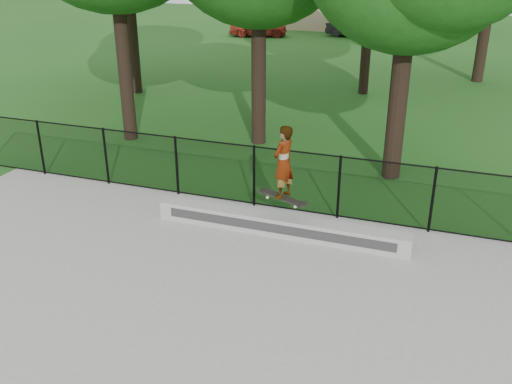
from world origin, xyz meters
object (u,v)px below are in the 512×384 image
grind_ledge (280,226)px  car_c (391,24)px  car_a (258,26)px  skater_airborne (283,164)px  car_b (355,28)px

grind_ledge → car_c: 31.30m
car_a → car_c: 9.30m
car_c → skater_airborne: 31.39m
grind_ledge → skater_airborne: size_ratio=3.22×
car_b → grind_ledge: bearing=-168.1°
grind_ledge → car_a: 28.53m
grind_ledge → skater_airborne: bearing=-45.2°
grind_ledge → car_c: (-1.73, 31.25, 0.37)m
car_b → car_c: (1.98, 2.63, 0.01)m
skater_airborne → car_b: bearing=97.5°
car_a → skater_airborne: (9.95, -26.83, 1.05)m
car_a → car_b: bearing=-89.3°
car_b → car_a: bearing=111.3°
car_b → car_c: size_ratio=0.85×
car_a → skater_airborne: size_ratio=2.23×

